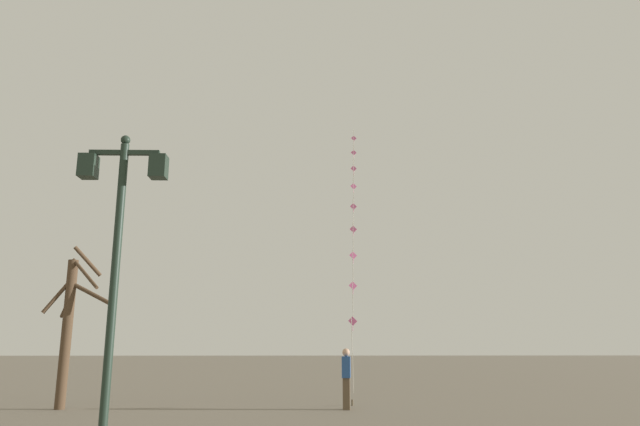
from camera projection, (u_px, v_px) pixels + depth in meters
name	position (u px, v px, depth m)	size (l,w,h in m)	color
ground_plane	(269.00, 397.00, 20.62)	(160.00, 160.00, 0.00)	#756B5B
twin_lantern_lamp_post	(118.00, 230.00, 9.58)	(1.47, 0.28, 5.33)	#1E2D23
kite_train	(353.00, 223.00, 26.49)	(1.56, 14.49, 14.13)	brown
kite_flyer	(346.00, 377.00, 16.73)	(0.28, 0.62, 1.71)	brown
bare_tree	(69.00, 324.00, 17.11)	(2.13, 1.54, 4.77)	#4C3826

